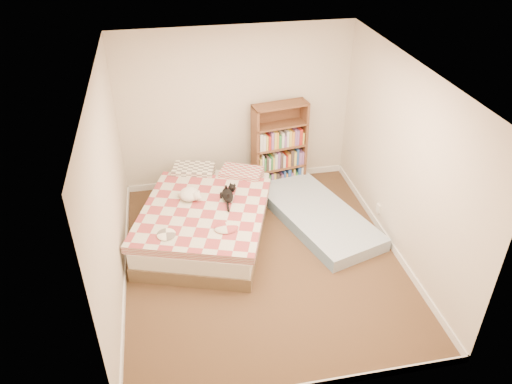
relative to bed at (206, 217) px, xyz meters
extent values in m
cube|color=#41271C|center=(0.64, -0.72, -0.26)|extent=(3.50, 4.00, 0.01)
cube|color=white|center=(0.64, -0.72, 2.24)|extent=(3.50, 4.00, 0.01)
cube|color=beige|center=(0.64, 1.28, 0.99)|extent=(3.50, 0.01, 2.50)
cube|color=beige|center=(0.64, -2.72, 0.99)|extent=(3.50, 0.01, 2.50)
cube|color=beige|center=(-1.11, -0.72, 0.99)|extent=(0.01, 4.00, 2.50)
cube|color=beige|center=(2.39, -0.72, 0.99)|extent=(0.01, 4.00, 2.50)
cube|color=white|center=(0.64, 1.27, -0.21)|extent=(3.50, 0.02, 0.10)
cube|color=white|center=(-1.10, -0.72, -0.21)|extent=(0.02, 4.00, 0.10)
cube|color=white|center=(2.38, -0.72, -0.21)|extent=(0.02, 4.00, 0.10)
cube|color=white|center=(2.37, -0.32, 0.04)|extent=(0.03, 0.09, 0.13)
cube|color=brown|center=(0.00, -0.04, -0.17)|extent=(2.13, 2.54, 0.20)
cube|color=silver|center=(0.00, -0.04, 0.04)|extent=(2.08, 2.49, 0.22)
cube|color=#A83E43|center=(0.00, -0.04, 0.20)|extent=(2.07, 2.19, 0.11)
cube|color=#6B615A|center=(-0.36, 0.78, 0.24)|extent=(0.69, 0.55, 0.16)
cube|color=#A83E43|center=(0.36, 0.78, 0.24)|extent=(0.69, 0.55, 0.16)
cube|color=brown|center=(0.86, 1.03, 0.43)|extent=(0.08, 0.28, 1.39)
cube|color=brown|center=(1.66, 1.03, 0.43)|extent=(0.08, 0.28, 1.39)
cube|color=brown|center=(1.26, 1.16, 0.43)|extent=(0.83, 0.15, 1.39)
cube|color=brown|center=(1.26, 1.03, -0.24)|extent=(0.87, 0.41, 0.03)
cube|color=brown|center=(1.26, 1.03, 0.44)|extent=(0.87, 0.41, 0.03)
cube|color=brown|center=(1.26, 1.03, 1.11)|extent=(0.87, 0.41, 0.03)
cube|color=#6A8EB1|center=(1.59, -0.04, -0.17)|extent=(1.50, 2.24, 0.19)
ellipsoid|color=black|center=(0.30, 0.00, 0.31)|extent=(0.29, 0.37, 0.11)
sphere|color=black|center=(0.30, 0.19, 0.32)|extent=(0.14, 0.14, 0.10)
cone|color=black|center=(0.27, 0.22, 0.37)|extent=(0.05, 0.05, 0.04)
cone|color=black|center=(0.33, 0.22, 0.37)|extent=(0.05, 0.05, 0.04)
cylinder|color=black|center=(0.39, -0.22, 0.28)|extent=(0.12, 0.18, 0.04)
ellipsoid|color=white|center=(-0.20, 0.10, 0.33)|extent=(0.28, 0.31, 0.14)
sphere|color=white|center=(-0.12, 0.01, 0.34)|extent=(0.12, 0.12, 0.11)
sphere|color=white|center=(-0.08, -0.03, 0.33)|extent=(0.05, 0.05, 0.05)
sphere|color=white|center=(-0.32, 0.16, 0.31)|extent=(0.07, 0.07, 0.06)
camera|label=1|loc=(-0.40, -5.60, 3.99)|focal=35.00mm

